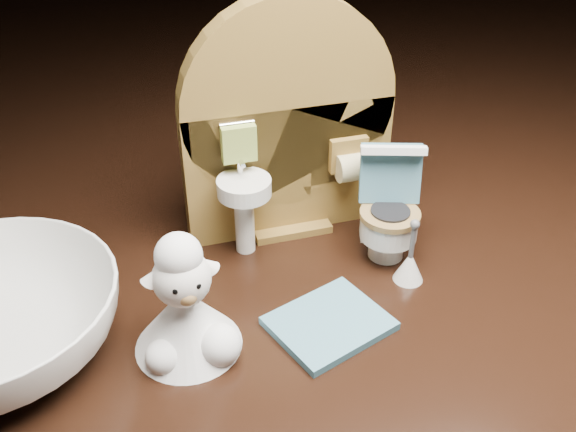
# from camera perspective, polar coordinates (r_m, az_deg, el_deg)

# --- Properties ---
(backdrop_panel) EXTENTS (0.13, 0.05, 0.15)m
(backdrop_panel) POSITION_cam_1_polar(r_m,az_deg,el_deg) (0.39, -0.07, 7.18)
(backdrop_panel) COLOR brown
(backdrop_panel) RESTS_ON ground
(toy_toilet) EXTENTS (0.04, 0.05, 0.07)m
(toy_toilet) POSITION_cam_1_polar(r_m,az_deg,el_deg) (0.39, 8.86, 0.19)
(toy_toilet) COLOR white
(toy_toilet) RESTS_ON ground
(bath_mat) EXTENTS (0.07, 0.06, 0.00)m
(bath_mat) POSITION_cam_1_polar(r_m,az_deg,el_deg) (0.35, 3.68, -9.50)
(bath_mat) COLOR teal
(bath_mat) RESTS_ON ground
(toilet_brush) EXTENTS (0.02, 0.02, 0.04)m
(toilet_brush) POSITION_cam_1_polar(r_m,az_deg,el_deg) (0.38, 10.75, -4.23)
(toilet_brush) COLOR white
(toilet_brush) RESTS_ON ground
(plush_lamb) EXTENTS (0.06, 0.06, 0.07)m
(plush_lamb) POSITION_cam_1_polar(r_m,az_deg,el_deg) (0.33, -9.04, -8.36)
(plush_lamb) COLOR white
(plush_lamb) RESTS_ON ground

